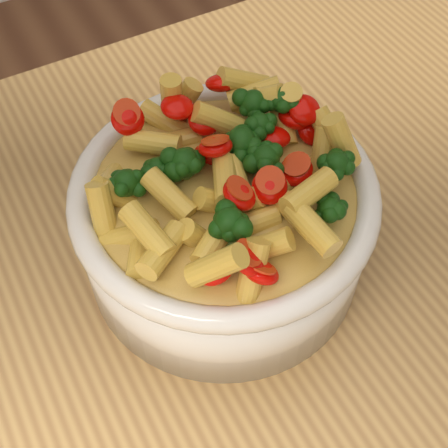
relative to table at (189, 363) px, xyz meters
name	(u,v)px	position (x,y,z in m)	size (l,w,h in m)	color
table	(189,363)	(0.00, 0.00, 0.00)	(1.20, 0.80, 0.90)	#AD844A
serving_bowl	(224,223)	(0.06, 0.04, 0.16)	(0.27, 0.27, 0.11)	silver
pasta_salad	(224,171)	(0.06, 0.04, 0.23)	(0.21, 0.21, 0.05)	gold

